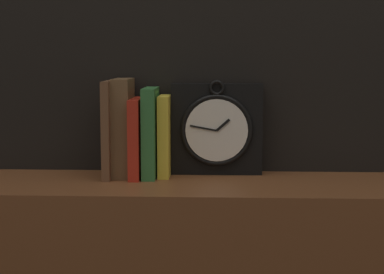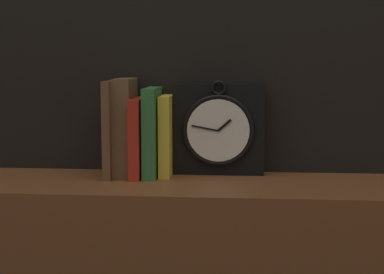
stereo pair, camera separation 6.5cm
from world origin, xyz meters
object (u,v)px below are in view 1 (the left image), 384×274
book_slot3_green (151,132)px  book_slot4_yellow (165,136)px  book_slot0_brown (110,129)px  book_slot2_red (137,138)px  clock (217,129)px  book_slot1_brown (123,128)px

book_slot3_green → book_slot4_yellow: 0.04m
book_slot0_brown → book_slot2_red: size_ratio=1.22×
clock → book_slot3_green: bearing=-166.0°
book_slot0_brown → book_slot4_yellow: bearing=7.5°
book_slot3_green → book_slot0_brown: bearing=-177.3°
book_slot1_brown → book_slot4_yellow: 0.10m
book_slot2_red → book_slot3_green: size_ratio=0.88×
book_slot0_brown → book_slot2_red: (0.06, -0.00, -0.02)m
book_slot2_red → book_slot0_brown: bearing=179.9°
clock → book_slot2_red: bearing=-167.0°
book_slot0_brown → book_slot2_red: bearing=-0.1°
clock → book_slot1_brown: bearing=-171.8°
clock → book_slot0_brown: (-0.26, -0.04, 0.00)m
clock → book_slot0_brown: size_ratio=1.01×
book_slot2_red → clock: bearing=13.0°
clock → book_slot4_yellow: bearing=-167.9°
clock → book_slot0_brown: clock is taller
book_slot0_brown → book_slot3_green: size_ratio=1.08×
clock → book_slot4_yellow: (-0.13, -0.03, -0.01)m
book_slot4_yellow → clock: bearing=12.1°
clock → book_slot2_red: (-0.19, -0.04, -0.02)m
book_slot3_green → book_slot4_yellow: (0.03, 0.01, -0.01)m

